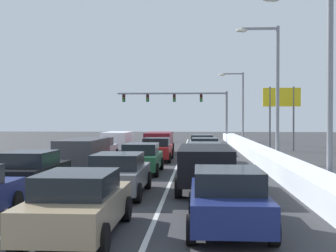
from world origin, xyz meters
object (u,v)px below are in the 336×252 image
(suv_charcoal_left_lane_third, at_px, (83,151))
(sedan_silver_left_lane_fourth, at_px, (99,149))
(street_lamp_right_mid, at_px, (272,82))
(sedan_black_left_lane_second, at_px, (31,171))
(sedan_silver_right_lane_fourth, at_px, (205,149))
(suv_black_right_lane_second, at_px, (205,164))
(sedan_navy_right_lane_nearest, at_px, (228,198))
(suv_maroon_center_lane_fifth, at_px, (159,141))
(sedan_green_center_lane_third, at_px, (141,158))
(sedan_gray_center_lane_second, at_px, (119,174))
(roadside_sign_right, at_px, (282,104))
(street_lamp_right_near, at_px, (320,71))
(sedan_tan_center_lane_nearest, at_px, (78,203))
(traffic_light_gantry, at_px, (185,102))
(suv_white_left_lane_fifth, at_px, (118,140))
(sedan_white_right_lane_fifth, at_px, (202,144))
(sedan_red_center_lane_fourth, at_px, (157,149))
(sedan_charcoal_right_lane_third, at_px, (204,157))
(street_lamp_right_far, at_px, (239,101))

(suv_charcoal_left_lane_third, height_order, sedan_silver_left_lane_fourth, suv_charcoal_left_lane_third)
(street_lamp_right_mid, bearing_deg, sedan_black_left_lane_second, -134.28)
(sedan_silver_right_lane_fourth, bearing_deg, suv_black_right_lane_second, -90.93)
(sedan_navy_right_lane_nearest, xyz_separation_m, suv_maroon_center_lane_fifth, (-3.72, 24.20, 0.25))
(sedan_green_center_lane_third, bearing_deg, sedan_silver_left_lane_fourth, 118.11)
(suv_black_right_lane_second, bearing_deg, sedan_silver_right_lane_fourth, 89.07)
(sedan_gray_center_lane_second, relative_size, roadside_sign_right, 0.82)
(sedan_black_left_lane_second, relative_size, street_lamp_right_near, 0.59)
(street_lamp_right_near, height_order, roadside_sign_right, street_lamp_right_near)
(suv_maroon_center_lane_fifth, distance_m, street_lamp_right_mid, 11.29)
(sedan_tan_center_lane_nearest, bearing_deg, street_lamp_right_mid, 67.40)
(roadside_sign_right, bearing_deg, suv_black_right_lane_second, -107.45)
(sedan_black_left_lane_second, height_order, roadside_sign_right, roadside_sign_right)
(traffic_light_gantry, xyz_separation_m, street_lamp_right_near, (6.17, -40.04, -0.31))
(sedan_navy_right_lane_nearest, bearing_deg, suv_white_left_lane_fifth, 105.87)
(sedan_black_left_lane_second, height_order, traffic_light_gantry, traffic_light_gantry)
(sedan_tan_center_lane_nearest, height_order, street_lamp_right_mid, street_lamp_right_mid)
(sedan_white_right_lane_fifth, xyz_separation_m, sedan_red_center_lane_fourth, (-3.00, -5.62, 0.00))
(sedan_charcoal_right_lane_third, relative_size, suv_maroon_center_lane_fifth, 0.92)
(suv_white_left_lane_fifth, bearing_deg, sedan_gray_center_lane_second, -80.01)
(sedan_gray_center_lane_second, bearing_deg, sedan_red_center_lane_fourth, 89.08)
(street_lamp_right_mid, bearing_deg, suv_white_left_lane_fifth, 142.42)
(traffic_light_gantry, height_order, roadside_sign_right, traffic_light_gantry)
(sedan_gray_center_lane_second, height_order, sedan_silver_left_lane_fourth, same)
(suv_white_left_lane_fifth, bearing_deg, sedan_red_center_lane_fourth, -61.77)
(sedan_black_left_lane_second, distance_m, traffic_light_gantry, 41.05)
(sedan_white_right_lane_fifth, distance_m, sedan_silver_left_lane_fourth, 8.79)
(sedan_white_right_lane_fifth, bearing_deg, sedan_silver_left_lane_fourth, -141.53)
(sedan_tan_center_lane_nearest, relative_size, street_lamp_right_mid, 0.53)
(sedan_white_right_lane_fifth, xyz_separation_m, street_lamp_right_far, (4.22, 14.39, 3.91))
(sedan_gray_center_lane_second, height_order, suv_charcoal_left_lane_third, suv_charcoal_left_lane_third)
(street_lamp_right_far, bearing_deg, sedan_silver_right_lane_fourth, -101.56)
(sedan_silver_left_lane_fourth, relative_size, street_lamp_right_far, 0.58)
(sedan_charcoal_right_lane_third, relative_size, suv_charcoal_left_lane_third, 0.92)
(sedan_red_center_lane_fourth, height_order, sedan_silver_left_lane_fourth, same)
(sedan_silver_right_lane_fourth, relative_size, sedan_green_center_lane_third, 1.00)
(suv_black_right_lane_second, relative_size, street_lamp_right_far, 0.63)
(suv_black_right_lane_second, bearing_deg, suv_white_left_lane_fifth, 109.26)
(street_lamp_right_mid, relative_size, roadside_sign_right, 1.53)
(traffic_light_gantry, distance_m, street_lamp_right_mid, 29.99)
(suv_charcoal_left_lane_third, xyz_separation_m, suv_white_left_lane_fifth, (-0.35, 12.74, 0.00))
(sedan_charcoal_right_lane_third, distance_m, suv_maroon_center_lane_fifth, 12.17)
(suv_maroon_center_lane_fifth, bearing_deg, suv_white_left_lane_fifth, 162.67)
(sedan_green_center_lane_third, bearing_deg, sedan_charcoal_right_lane_third, 18.85)
(suv_black_right_lane_second, bearing_deg, suv_maroon_center_lane_fifth, 100.19)
(sedan_silver_left_lane_fourth, bearing_deg, street_lamp_right_far, 60.79)
(sedan_tan_center_lane_nearest, height_order, sedan_red_center_lane_fourth, same)
(sedan_silver_right_lane_fourth, distance_m, street_lamp_right_near, 13.29)
(sedan_charcoal_right_lane_third, distance_m, sedan_green_center_lane_third, 3.38)
(suv_white_left_lane_fifth, bearing_deg, sedan_silver_right_lane_fourth, -45.65)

